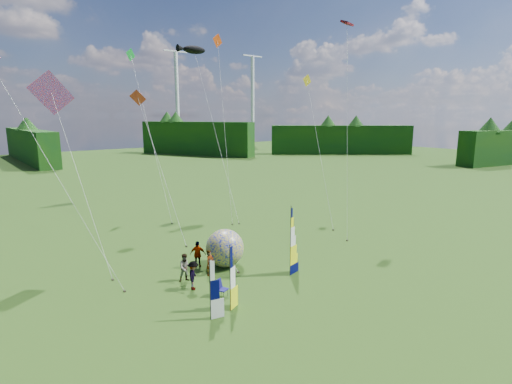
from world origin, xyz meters
TOP-DOWN VIEW (x-y plane):
  - ground at (0.00, 0.00)m, footprint 220.00×220.00m
  - treeline_ring at (0.00, 0.00)m, footprint 210.00×210.00m
  - turbine_left at (70.00, 95.00)m, footprint 8.00×1.20m
  - turbine_right at (45.00, 102.00)m, footprint 8.00×1.20m
  - feather_banner_main at (0.54, 2.37)m, footprint 1.21×0.41m
  - side_banner_left at (-5.24, 0.86)m, footprint 0.95×0.50m
  - side_banner_far at (-6.58, 0.72)m, footprint 0.94×0.31m
  - bol_inflatable at (-1.83, 6.40)m, footprint 2.70×2.70m
  - spectator_a at (-3.50, 5.69)m, footprint 0.72×0.60m
  - spectator_b at (-5.20, 5.84)m, footprint 0.95×0.63m
  - spectator_c at (-5.43, 4.45)m, footprint 1.03×1.16m
  - spectator_d at (-3.40, 7.39)m, footprint 1.14×1.00m
  - camp_chair at (-4.64, 2.54)m, footprint 0.78×0.78m
  - kite_whale at (6.26, 19.96)m, footprint 7.47×14.56m
  - kite_rainbow_delta at (-9.34, 12.18)m, footprint 7.19×12.29m
  - kite_parafoil at (11.51, 7.01)m, footprint 8.40×8.51m
  - small_kite_red at (-1.89, 15.87)m, footprint 6.33×10.77m
  - small_kite_orange at (6.13, 17.97)m, footprint 6.98×9.54m
  - small_kite_yellow at (13.05, 11.60)m, footprint 7.16×10.62m
  - small_kite_pink at (-11.32, 9.28)m, footprint 9.40×9.53m
  - small_kite_green at (0.84, 23.89)m, footprint 8.14×12.74m

SIDE VIEW (x-z plane):
  - ground at x=0.00m, z-range 0.00..0.00m
  - camp_chair at x=-4.64m, z-range 0.00..1.03m
  - spectator_a at x=-3.50m, z-range 0.00..1.70m
  - spectator_c at x=-5.43m, z-range 0.00..1.77m
  - spectator_b at x=-5.20m, z-range 0.00..1.79m
  - spectator_d at x=-3.40m, z-range 0.00..1.85m
  - bol_inflatable at x=-1.83m, z-range 0.00..2.62m
  - side_banner_far at x=-6.58m, z-range 0.00..3.15m
  - side_banner_left at x=-5.24m, z-range 0.00..3.56m
  - feather_banner_main at x=0.54m, z-range 0.00..4.51m
  - treeline_ring at x=0.00m, z-range 0.00..8.00m
  - small_kite_red at x=-1.89m, z-range 0.00..13.06m
  - kite_rainbow_delta at x=-9.34m, z-range 0.00..14.32m
  - small_kite_pink at x=-11.32m, z-range 0.00..14.74m
  - small_kite_yellow at x=13.05m, z-range 0.00..15.05m
  - small_kite_green at x=0.84m, z-range 0.00..17.99m
  - small_kite_orange at x=6.13m, z-range 0.00..19.05m
  - kite_whale at x=6.26m, z-range 0.00..19.06m
  - kite_parafoil at x=11.51m, z-range 0.00..20.01m
  - turbine_left at x=70.00m, z-range 0.00..30.00m
  - turbine_right at x=45.00m, z-range 0.00..30.00m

